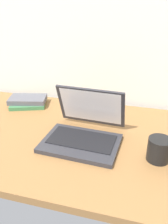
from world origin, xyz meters
TOP-DOWN VIEW (x-y plane):
  - desk at (0.00, 0.00)m, footprint 1.60×0.76m
  - laptop at (0.01, -0.02)m, footprint 0.32×0.31m
  - coffee_mug at (0.32, -0.08)m, footprint 0.12×0.09m
  - book_stack at (-0.39, 0.24)m, footprint 0.23×0.21m

SIDE VIEW (x-z plane):
  - desk at x=0.00m, z-range 0.00..0.03m
  - book_stack at x=-0.39m, z-range 0.03..0.08m
  - laptop at x=0.01m, z-range -0.03..0.18m
  - coffee_mug at x=0.32m, z-range 0.03..0.12m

